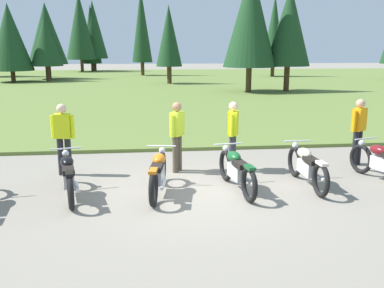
{
  "coord_description": "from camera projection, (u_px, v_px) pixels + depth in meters",
  "views": [
    {
      "loc": [
        -0.97,
        -8.18,
        2.91
      ],
      "look_at": [
        0.0,
        0.6,
        0.9
      ],
      "focal_mm": 39.81,
      "sensor_mm": 36.0,
      "label": 1
    }
  ],
  "objects": [
    {
      "name": "rider_checking_bike",
      "position": [
        359.0,
        128.0,
        10.62
      ],
      "size": [
        0.47,
        0.39,
        1.67
      ],
      "color": "black",
      "rests_on": "ground"
    },
    {
      "name": "motorcycle_cream",
      "position": [
        307.0,
        166.0,
        9.07
      ],
      "size": [
        0.62,
        2.1,
        0.88
      ],
      "color": "black",
      "rests_on": "ground"
    },
    {
      "name": "motorcycle_british_green",
      "position": [
        237.0,
        170.0,
        8.78
      ],
      "size": [
        0.64,
        2.09,
        0.88
      ],
      "color": "black",
      "rests_on": "ground"
    },
    {
      "name": "motorcycle_maroon",
      "position": [
        384.0,
        162.0,
        9.36
      ],
      "size": [
        0.78,
        2.06,
        0.88
      ],
      "color": "black",
      "rests_on": "ground"
    },
    {
      "name": "motorcycle_black",
      "position": [
        68.0,
        176.0,
        8.38
      ],
      "size": [
        0.73,
        2.07,
        0.88
      ],
      "color": "black",
      "rests_on": "ground"
    },
    {
      "name": "rider_in_hivis_vest",
      "position": [
        233.0,
        132.0,
        10.1
      ],
      "size": [
        0.33,
        0.52,
        1.67
      ],
      "color": "#2D2D38",
      "rests_on": "ground"
    },
    {
      "name": "rider_with_back_turned",
      "position": [
        63.0,
        135.0,
        9.74
      ],
      "size": [
        0.54,
        0.27,
        1.67
      ],
      "color": "black",
      "rests_on": "ground"
    },
    {
      "name": "forest_treeline",
      "position": [
        106.0,
        30.0,
        39.02
      ],
      "size": [
        42.46,
        29.74,
        9.01
      ],
      "color": "#47331E",
      "rests_on": "ground"
    },
    {
      "name": "ground_plane",
      "position": [
        195.0,
        193.0,
        8.68
      ],
      "size": [
        140.0,
        140.0,
        0.0
      ],
      "primitive_type": "plane",
      "color": "gray"
    },
    {
      "name": "motorcycle_orange",
      "position": [
        158.0,
        173.0,
        8.58
      ],
      "size": [
        0.62,
        2.09,
        0.88
      ],
      "color": "black",
      "rests_on": "ground"
    },
    {
      "name": "grass_moorland",
      "position": [
        157.0,
        84.0,
        33.51
      ],
      "size": [
        80.0,
        44.0,
        0.1
      ],
      "primitive_type": "cube",
      "color": "#5B7033",
      "rests_on": "ground"
    },
    {
      "name": "rider_near_row_end",
      "position": [
        177.0,
        133.0,
        10.02
      ],
      "size": [
        0.38,
        0.48,
        1.67
      ],
      "color": "#4C4233",
      "rests_on": "ground"
    }
  ]
}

